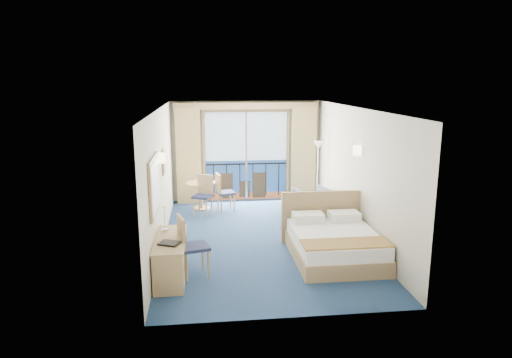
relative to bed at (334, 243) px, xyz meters
name	(u,v)px	position (x,y,z in m)	size (l,w,h in m)	color
floor	(261,239)	(-1.22, 1.18, -0.29)	(6.50, 6.50, 0.00)	navy
room_walls	(261,155)	(-1.22, 1.18, 1.48)	(4.04, 6.54, 2.72)	beige
balcony_door	(246,159)	(-1.22, 4.40, 0.85)	(2.36, 0.03, 2.52)	navy
curtain_left	(189,156)	(-2.77, 4.25, 0.98)	(0.65, 0.22, 2.55)	tan
curtain_right	(303,154)	(0.33, 4.25, 0.98)	(0.65, 0.22, 2.55)	tan
pelmet	(246,106)	(-1.22, 4.28, 2.29)	(3.80, 0.25, 0.18)	#9D8555
mirror	(154,185)	(-3.19, -0.32, 1.26)	(0.05, 1.25, 0.95)	#9D8555
wall_print	(164,162)	(-3.19, 1.63, 1.31)	(0.04, 0.42, 0.52)	#9D8555
sconce_left	(160,158)	(-3.16, 0.58, 1.56)	(0.18, 0.18, 0.18)	#FFEBB2
sconce_right	(357,151)	(0.72, 1.03, 1.56)	(0.18, 0.18, 0.18)	#FFEBB2
bed	(334,243)	(0.00, 0.00, 0.00)	(1.67, 1.99, 1.05)	#9D8555
nightstand	(341,220)	(0.53, 1.34, 0.01)	(0.46, 0.44, 0.60)	tan
phone	(341,204)	(0.52, 1.33, 0.35)	(0.19, 0.14, 0.08)	white
armchair	(312,202)	(0.22, 2.63, 0.06)	(0.75, 0.77, 0.70)	#495059
floor_lamp	(318,157)	(0.54, 3.46, 1.01)	(0.24, 0.24, 1.72)	silver
desk	(169,265)	(-2.95, -0.91, 0.08)	(0.50, 1.46, 0.68)	#9D8555
desk_chair	(189,242)	(-2.65, -0.51, 0.30)	(0.57, 0.56, 1.06)	#1E2546
folder	(169,243)	(-2.94, -0.78, 0.40)	(0.32, 0.24, 0.03)	black
desk_lamp	(164,212)	(-3.07, -0.12, 0.73)	(0.12, 0.12, 0.45)	silver
round_table	(201,189)	(-2.46, 3.60, 0.23)	(0.77, 0.77, 0.69)	#9D8555
table_chair_a	(223,190)	(-1.91, 3.37, 0.25)	(0.50, 0.50, 0.96)	#1E2546
table_chair_b	(204,192)	(-2.39, 3.13, 0.25)	(0.56, 0.56, 0.97)	#1E2546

